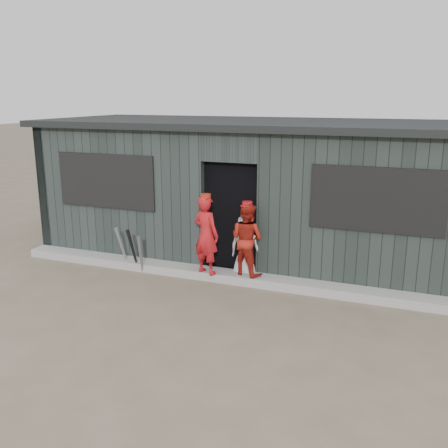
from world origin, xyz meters
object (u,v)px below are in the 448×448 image
at_px(bat_left, 122,247).
at_px(player_grey_back, 245,248).
at_px(player_red_left, 206,235).
at_px(player_red_right, 247,239).
at_px(bat_mid, 141,254).
at_px(dugout, 255,190).
at_px(bat_right, 133,250).

bearing_deg(bat_left, player_grey_back, 8.11).
distance_m(player_red_left, player_red_right, 0.68).
xyz_separation_m(bat_left, player_red_left, (1.68, -0.04, 0.42)).
bearing_deg(bat_mid, player_grey_back, 13.68).
relative_size(bat_left, player_grey_back, 0.75).
relative_size(player_red_right, dugout, 0.15).
distance_m(bat_left, player_red_right, 2.36).
height_order(player_red_right, dugout, dugout).
bearing_deg(bat_right, player_red_right, 6.73).
bearing_deg(bat_right, player_grey_back, 11.48).
xyz_separation_m(player_red_right, player_grey_back, (-0.08, 0.16, -0.20)).
bearing_deg(player_grey_back, dugout, -74.49).
relative_size(bat_mid, bat_right, 0.85).
relative_size(bat_right, player_grey_back, 0.76).
height_order(bat_left, bat_mid, bat_left).
xyz_separation_m(bat_mid, bat_right, (-0.18, 0.04, 0.05)).
distance_m(player_red_right, dugout, 1.77).
bearing_deg(bat_mid, dugout, 52.13).
distance_m(bat_right, dugout, 2.67).
bearing_deg(dugout, player_red_left, -98.17).
xyz_separation_m(bat_right, dugout, (1.67, 1.88, 0.88)).
xyz_separation_m(player_red_left, player_red_right, (0.65, 0.21, -0.06)).
relative_size(bat_left, player_red_right, 0.68).
height_order(bat_left, player_red_left, player_red_left).
bearing_deg(bat_mid, bat_left, 165.34).
relative_size(bat_mid, player_red_right, 0.59).
height_order(player_red_left, dugout, dugout).
relative_size(bat_mid, dugout, 0.09).
xyz_separation_m(bat_left, player_grey_back, (2.25, 0.32, 0.15)).
relative_size(player_red_left, player_red_right, 1.10).
bearing_deg(player_red_right, dugout, -57.72).
distance_m(bat_mid, dugout, 2.60).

